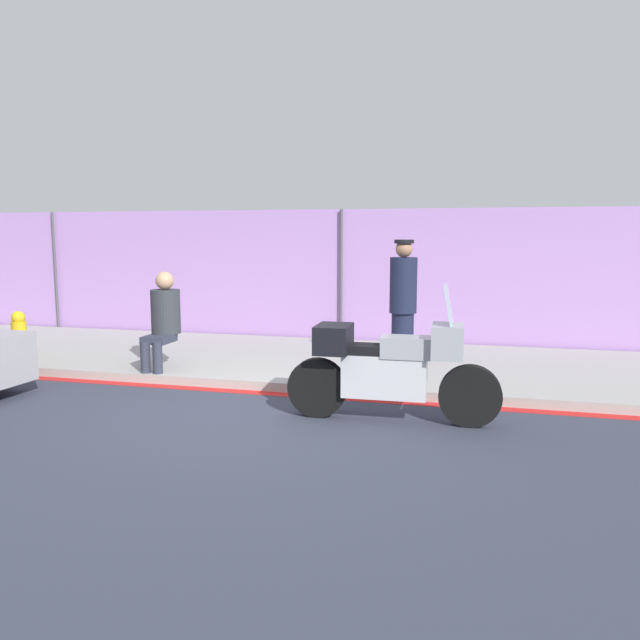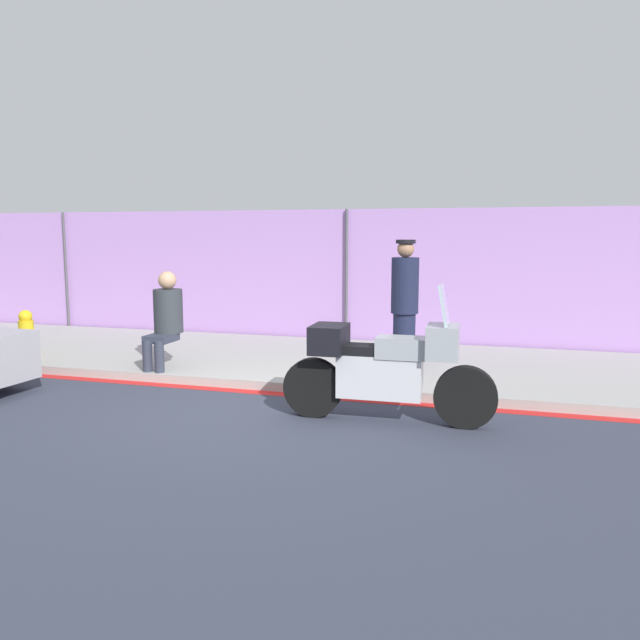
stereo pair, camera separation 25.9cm
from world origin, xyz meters
name	(u,v)px [view 2 (the right image)]	position (x,y,z in m)	size (l,w,h in m)	color
ground_plane	(247,415)	(0.00, 0.00, 0.00)	(120.00, 120.00, 0.00)	#333847
sidewalk	(319,361)	(0.00, 2.78, 0.06)	(43.51, 3.46, 0.12)	#9E9E99
curb_paint_stripe	(277,394)	(0.00, 0.96, 0.00)	(43.51, 0.18, 0.01)	red
storefront_fence	(348,278)	(0.00, 4.60, 1.21)	(41.33, 0.17, 2.42)	#AD7FC6
motorcycle	(385,367)	(1.50, 0.18, 0.60)	(2.27, 0.54, 1.48)	black
officer_standing	(405,303)	(1.35, 2.42, 1.04)	(0.38, 0.38, 1.79)	#191E38
person_seated_on_curb	(166,315)	(-1.86, 1.52, 0.86)	(0.41, 0.70, 1.35)	#2D3342
fire_hydrant	(26,333)	(-4.33, 1.60, 0.47)	(0.22, 0.28, 0.71)	gold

